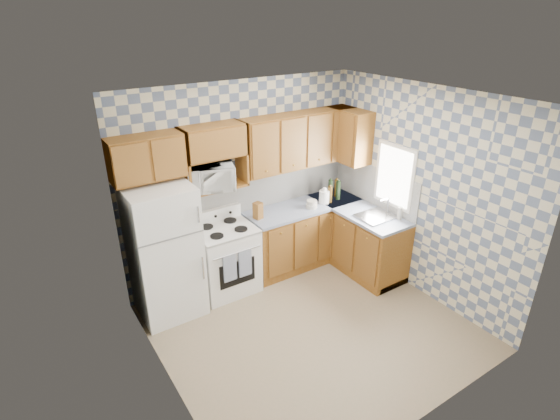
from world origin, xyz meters
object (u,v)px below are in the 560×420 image
at_px(stove_body, 226,260).
at_px(microwave, 210,177).
at_px(refrigerator, 165,252).
at_px(electric_kettle, 324,197).

xyz_separation_m(stove_body, microwave, (-0.09, 0.10, 1.16)).
xyz_separation_m(refrigerator, stove_body, (0.80, 0.03, -0.39)).
bearing_deg(microwave, stove_body, -30.48).
height_order(stove_body, electric_kettle, electric_kettle).
distance_m(microwave, electric_kettle, 1.78).
height_order(microwave, electric_kettle, microwave).
relative_size(stove_body, microwave, 1.59).
xyz_separation_m(stove_body, electric_kettle, (1.58, -0.07, 0.56)).
distance_m(refrigerator, stove_body, 0.89).
bearing_deg(refrigerator, microwave, 9.93).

